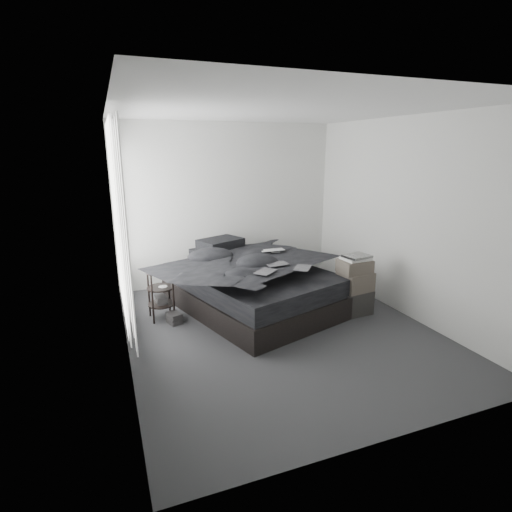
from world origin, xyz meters
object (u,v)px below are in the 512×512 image
object	(u,v)px
laptop	(274,246)
box_lower	(353,301)
bed	(253,297)
side_stand	(161,295)

from	to	relation	value
laptop	box_lower	xyz separation A→B (m)	(0.82, -0.84, -0.66)
bed	side_stand	bearing A→B (deg)	159.03
bed	side_stand	world-z (taller)	side_stand
bed	laptop	bearing A→B (deg)	7.50
bed	laptop	size ratio (longest dim) A/B	6.24
bed	laptop	distance (m)	0.79
side_stand	laptop	bearing A→B (deg)	2.97
side_stand	box_lower	xyz separation A→B (m)	(2.47, -0.76, -0.16)
side_stand	box_lower	world-z (taller)	side_stand
bed	box_lower	bearing A→B (deg)	-46.03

